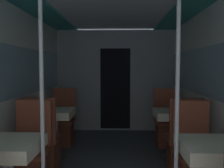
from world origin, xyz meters
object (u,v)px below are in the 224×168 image
at_px(support_pole_left_0, 42,101).
at_px(dining_table_right_0, 214,157).
at_px(chair_left_near_1, 44,148).
at_px(dining_table_left_1, 54,118).
at_px(dining_table_left_0, 7,154).
at_px(chair_right_near_1, 182,150).
at_px(chair_right_far_1, 167,129).
at_px(chair_left_far_0, 30,163).
at_px(chair_right_far_0, 194,165).
at_px(dining_table_right_1, 174,118).
at_px(chair_left_far_1, 63,128).
at_px(support_pole_right_0, 177,101).

relative_size(support_pole_left_0, dining_table_right_0, 2.99).
bearing_deg(support_pole_left_0, chair_left_near_1, 106.96).
height_order(dining_table_left_1, chair_left_near_1, chair_left_near_1).
distance_m(dining_table_left_0, chair_right_near_1, 2.13).
relative_size(dining_table_left_0, chair_right_far_1, 0.73).
relative_size(dining_table_left_0, chair_left_far_0, 0.73).
height_order(dining_table_right_0, chair_right_far_0, chair_right_far_0).
bearing_deg(support_pole_left_0, dining_table_left_0, -180.00).
distance_m(dining_table_left_0, chair_left_far_0, 0.62).
distance_m(dining_table_right_1, chair_right_far_1, 0.62).
bearing_deg(chair_left_near_1, chair_left_far_1, 90.00).
height_order(chair_left_far_0, support_pole_left_0, support_pole_left_0).
height_order(dining_table_right_0, support_pole_right_0, support_pole_right_0).
bearing_deg(support_pole_left_0, dining_table_right_0, -0.00).
height_order(chair_left_far_0, chair_right_far_1, same).
distance_m(chair_left_far_0, dining_table_right_1, 2.13).
xyz_separation_m(dining_table_left_0, chair_left_near_1, (-0.00, 1.06, -0.30)).
relative_size(support_pole_left_0, support_pole_right_0, 1.00).
bearing_deg(dining_table_left_0, dining_table_right_0, 0.00).
relative_size(dining_table_left_0, chair_left_near_1, 0.73).
bearing_deg(dining_table_left_0, chair_left_far_1, 90.00).
height_order(dining_table_left_0, support_pole_right_0, support_pole_right_0).
xyz_separation_m(support_pole_right_0, dining_table_right_1, (0.32, 1.61, -0.48)).
height_order(dining_table_left_1, chair_left_far_1, chair_left_far_1).
height_order(chair_left_near_1, support_pole_right_0, support_pole_right_0).
relative_size(support_pole_right_0, dining_table_right_1, 2.99).
height_order(chair_left_far_1, chair_right_near_1, same).
bearing_deg(chair_right_far_1, chair_right_near_1, 90.00).
distance_m(dining_table_left_0, support_pole_left_0, 0.58).
xyz_separation_m(chair_left_far_0, chair_right_far_1, (1.82, 1.61, 0.00)).
relative_size(chair_left_far_1, chair_right_far_1, 1.00).
xyz_separation_m(chair_left_far_1, dining_table_right_0, (1.82, -2.16, 0.30)).
distance_m(dining_table_left_1, support_pole_right_0, 2.25).
bearing_deg(chair_left_far_1, dining_table_left_1, 90.00).
distance_m(chair_left_far_1, dining_table_right_1, 1.92).
bearing_deg(chair_right_far_0, chair_right_near_1, -90.00).
bearing_deg(dining_table_right_0, chair_left_far_1, 130.17).
distance_m(dining_table_left_1, dining_table_right_1, 1.82).
bearing_deg(support_pole_right_0, chair_right_near_1, 73.04).
relative_size(chair_left_near_1, dining_table_right_1, 1.38).
xyz_separation_m(dining_table_left_0, chair_right_far_0, (1.82, 0.55, -0.30)).
bearing_deg(dining_table_left_0, dining_table_left_1, 90.00).
relative_size(chair_left_far_0, chair_left_near_1, 1.00).
relative_size(chair_left_far_1, support_pole_right_0, 0.46).
relative_size(chair_left_far_0, support_pole_right_0, 0.46).
bearing_deg(dining_table_right_1, chair_right_far_1, 90.00).
height_order(chair_left_far_0, chair_left_far_1, same).
bearing_deg(dining_table_left_1, chair_right_far_0, -30.22).
relative_size(dining_table_left_1, chair_left_far_1, 0.73).
bearing_deg(support_pole_left_0, chair_right_far_0, 20.11).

